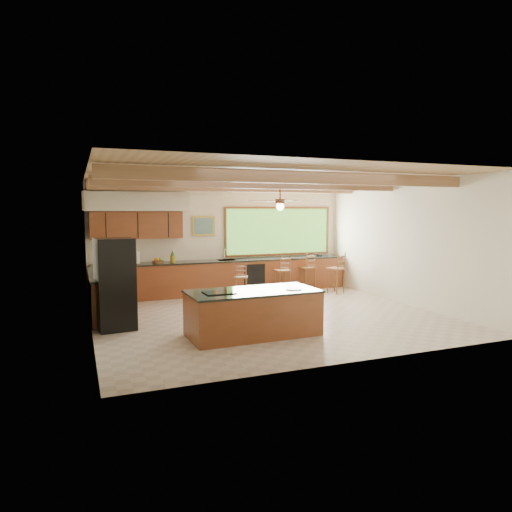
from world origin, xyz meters
name	(u,v)px	position (x,y,z in m)	size (l,w,h in m)	color
ground	(268,316)	(0.00, 0.00, 0.00)	(7.20, 7.20, 0.00)	beige
room_shell	(250,213)	(-0.17, 0.65, 2.21)	(7.27, 6.54, 3.02)	beige
counter_run	(201,280)	(-0.82, 2.52, 0.46)	(7.12, 3.10, 1.24)	brown
island	(253,313)	(-0.85, -1.30, 0.42)	(2.40, 1.17, 0.85)	brown
refrigerator	(115,284)	(-3.15, 0.07, 0.88)	(0.75, 0.73, 1.75)	black
bar_stool_a	(242,278)	(0.10, 1.96, 0.56)	(0.44, 0.44, 0.94)	brown
bar_stool_b	(308,268)	(2.25, 2.39, 0.65)	(0.45, 0.45, 1.09)	brown
bar_stool_c	(283,271)	(1.39, 2.23, 0.63)	(0.40, 0.40, 1.06)	brown
bar_stool_d	(337,269)	(2.81, 1.77, 0.67)	(0.53, 0.53, 1.13)	brown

